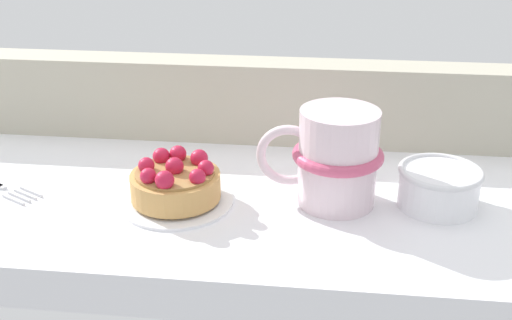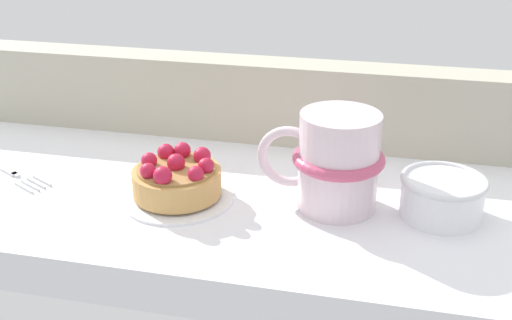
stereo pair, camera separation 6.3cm
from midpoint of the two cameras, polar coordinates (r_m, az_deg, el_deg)
ground_plane at (r=69.23cm, az=-1.24°, el=-3.90°), size 84.90×33.78×4.26cm
window_rail_back at (r=79.21cm, az=1.24°, el=5.48°), size 83.20×5.08×9.95cm
dessert_plate at (r=65.55cm, az=-4.33°, el=-3.31°), size 11.63×11.63×0.63cm
raspberry_tart at (r=64.61cm, az=-4.39°, el=-1.65°), size 9.06×9.06×4.46cm
coffee_mug at (r=62.85cm, az=10.04°, el=-0.14°), size 12.70×9.10×9.91cm
dessert_fork at (r=76.46cm, az=-19.82°, el=-0.54°), size 16.05×9.55×0.60cm
sugar_bowl at (r=64.86cm, az=19.10°, el=-3.12°), size 8.32×8.32×4.16cm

